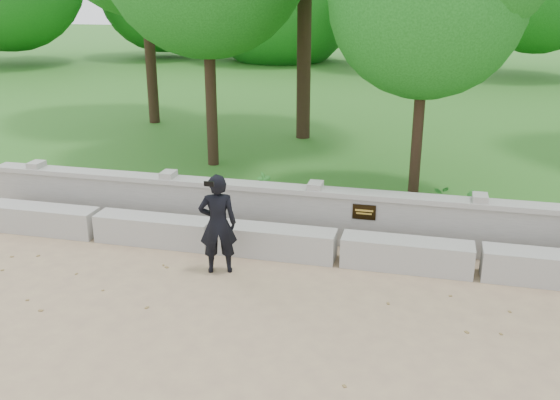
{
  "coord_description": "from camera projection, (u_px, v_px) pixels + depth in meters",
  "views": [
    {
      "loc": [
        1.18,
        -6.63,
        4.01
      ],
      "look_at": [
        -0.76,
        1.32,
        1.12
      ],
      "focal_mm": 40.0,
      "sensor_mm": 36.0,
      "label": 1
    }
  ],
  "objects": [
    {
      "name": "shrub_a",
      "position": [
        265.0,
        189.0,
        10.99
      ],
      "size": [
        0.34,
        0.37,
        0.59
      ],
      "primitive_type": "imported",
      "rotation": [
        0.0,
        0.0,
        1.0
      ],
      "color": "#30822C",
      "rests_on": "lawn"
    },
    {
      "name": "ground",
      "position": [
        315.0,
        325.0,
        7.67
      ],
      "size": [
        80.0,
        80.0,
        0.0
      ],
      "primitive_type": "plane",
      "color": "tan",
      "rests_on": "ground"
    },
    {
      "name": "man_main",
      "position": [
        218.0,
        224.0,
        8.86
      ],
      "size": [
        0.63,
        0.58,
        1.48
      ],
      "color": "black",
      "rests_on": "ground"
    },
    {
      "name": "shrub_c",
      "position": [
        447.0,
        207.0,
        10.17
      ],
      "size": [
        0.58,
        0.54,
        0.54
      ],
      "primitive_type": "imported",
      "rotation": [
        0.0,
        0.0,
        3.42
      ],
      "color": "#30822C",
      "rests_on": "lawn"
    },
    {
      "name": "concrete_bench",
      "position": [
        339.0,
        248.0,
        9.34
      ],
      "size": [
        11.9,
        0.45,
        0.45
      ],
      "color": "#ADAAA3",
      "rests_on": "ground"
    },
    {
      "name": "parapet_wall",
      "position": [
        346.0,
        217.0,
        9.9
      ],
      "size": [
        12.5,
        0.35,
        0.9
      ],
      "color": "#A2A099",
      "rests_on": "ground"
    },
    {
      "name": "lawn",
      "position": [
        394.0,
        106.0,
        20.46
      ],
      "size": [
        40.0,
        22.0,
        0.25
      ],
      "primitive_type": "cube",
      "color": "#356D21",
      "rests_on": "ground"
    },
    {
      "name": "shrub_b",
      "position": [
        471.0,
        208.0,
        10.08
      ],
      "size": [
        0.35,
        0.38,
        0.56
      ],
      "primitive_type": "imported",
      "rotation": [
        0.0,
        0.0,
        2.0
      ],
      "color": "#30822C",
      "rests_on": "lawn"
    }
  ]
}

